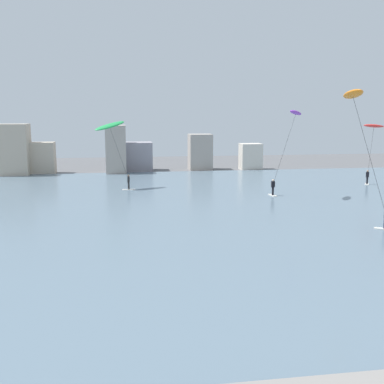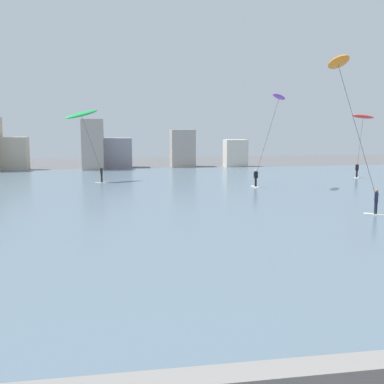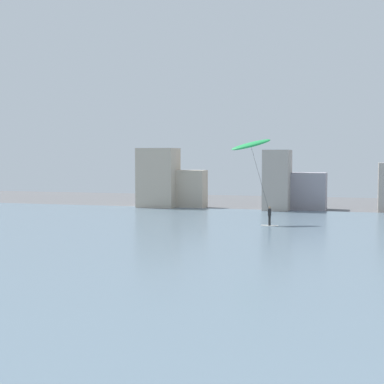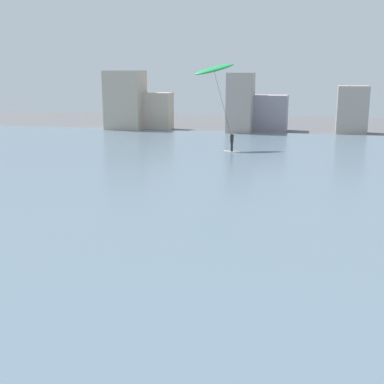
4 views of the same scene
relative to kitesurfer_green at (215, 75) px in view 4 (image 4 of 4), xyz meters
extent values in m
cube|color=slate|center=(6.48, -12.58, -6.35)|extent=(84.00, 52.00, 0.10)
cube|color=beige|center=(-14.17, 15.60, -3.21)|extent=(3.45, 3.08, 6.38)
cube|color=#B7A893|center=(-13.26, 13.44, -3.00)|extent=(4.22, 3.57, 6.79)
cube|color=#B7A893|center=(-10.38, 14.57, -4.25)|extent=(4.65, 2.51, 4.29)
cube|color=#A89E93|center=(0.23, 13.71, -3.12)|extent=(2.72, 3.91, 6.56)
cube|color=gray|center=(3.00, 15.95, -4.36)|extent=(4.57, 3.41, 4.08)
cube|color=#A89E93|center=(12.29, 15.69, -3.81)|extent=(3.26, 3.07, 5.18)
cube|color=silver|center=(1.70, -1.27, -6.27)|extent=(1.42, 0.52, 0.06)
cylinder|color=black|center=(1.70, -1.27, -5.85)|extent=(0.20, 0.20, 0.78)
cube|color=black|center=(1.70, -1.27, -5.16)|extent=(0.24, 0.35, 0.60)
sphere|color=tan|center=(1.70, -1.27, -4.75)|extent=(0.20, 0.20, 0.20)
cylinder|color=#333333|center=(0.78, -0.58, -2.44)|extent=(1.87, 1.41, 5.54)
ellipsoid|color=green|center=(-0.14, 0.11, 0.47)|extent=(3.67, 2.72, 1.39)
camera|label=1|loc=(1.24, -49.91, 1.89)|focal=42.75mm
camera|label=2|loc=(3.14, -47.20, -0.62)|focal=42.75mm
camera|label=3|loc=(9.00, -49.44, -0.48)|focal=54.89mm
camera|label=4|loc=(8.31, -43.12, 0.27)|focal=47.50mm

